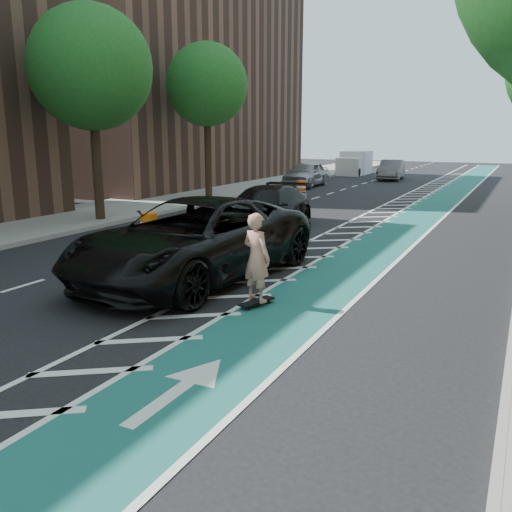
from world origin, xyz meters
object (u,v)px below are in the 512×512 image
Objects in this scene: suv_far at (264,209)px; barrel_a at (149,228)px; suv_near at (195,240)px; skateboarder at (256,258)px.

barrel_a is (-2.49, -3.42, -0.35)m from suv_far.
suv_near reaches higher than barrel_a.
suv_near is 4.96m from barrel_a.
skateboarder is 8.62m from suv_far.
skateboarder reaches higher than suv_far.
skateboarder reaches higher than barrel_a.
suv_near reaches higher than suv_far.
suv_near is at bearing -81.54° from suv_far.
skateboarder is 0.33× the size of suv_far.
suv_near is 1.27× the size of suv_far.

